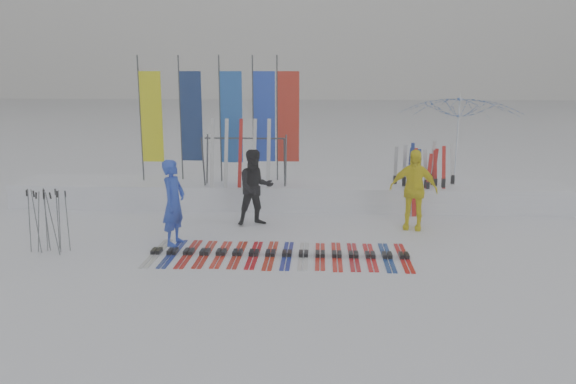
# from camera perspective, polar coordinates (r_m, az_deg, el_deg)

# --- Properties ---
(ground) EXTENTS (120.00, 120.00, 0.00)m
(ground) POSITION_cam_1_polar(r_m,az_deg,el_deg) (10.12, -1.67, -7.45)
(ground) COLOR white
(ground) RESTS_ON ground
(snow_bank) EXTENTS (14.00, 1.60, 0.60)m
(snow_bank) POSITION_cam_1_polar(r_m,az_deg,el_deg) (14.46, -0.10, -0.20)
(snow_bank) COLOR white
(snow_bank) RESTS_ON ground
(person_blue) EXTENTS (0.54, 0.70, 1.71)m
(person_blue) POSITION_cam_1_polar(r_m,az_deg,el_deg) (11.32, -11.54, -1.05)
(person_blue) COLOR blue
(person_blue) RESTS_ON ground
(person_black) EXTENTS (1.01, 0.91, 1.71)m
(person_black) POSITION_cam_1_polar(r_m,az_deg,el_deg) (12.54, -3.34, 0.45)
(person_black) COLOR black
(person_black) RESTS_ON ground
(person_yellow) EXTENTS (1.11, 0.68, 1.76)m
(person_yellow) POSITION_cam_1_polar(r_m,az_deg,el_deg) (12.49, 12.62, 0.25)
(person_yellow) COLOR #FFF010
(person_yellow) RESTS_ON ground
(tent_canopy) EXTENTS (3.90, 3.94, 2.86)m
(tent_canopy) POSITION_cam_1_polar(r_m,az_deg,el_deg) (15.68, 16.94, 4.43)
(tent_canopy) COLOR white
(tent_canopy) RESTS_ON ground
(ski_row) EXTENTS (4.84, 1.70, 0.07)m
(ski_row) POSITION_cam_1_polar(r_m,az_deg,el_deg) (10.61, -0.98, -6.30)
(ski_row) COLOR #B6B8BD
(ski_row) RESTS_ON ground
(pole_cluster) EXTENTS (0.78, 0.58, 1.25)m
(pole_cluster) POSITION_cam_1_polar(r_m,az_deg,el_deg) (11.62, -23.19, -2.71)
(pole_cluster) COLOR #595B60
(pole_cluster) RESTS_ON ground
(feather_flags) EXTENTS (4.08, 0.27, 3.20)m
(feather_flags) POSITION_cam_1_polar(r_m,az_deg,el_deg) (14.58, -6.50, 7.56)
(feather_flags) COLOR #383A3F
(feather_flags) RESTS_ON ground
(ski_rack) EXTENTS (2.04, 0.80, 1.23)m
(ski_rack) POSITION_cam_1_polar(r_m,az_deg,el_deg) (13.97, -4.39, 3.85)
(ski_rack) COLOR #383A3F
(ski_rack) RESTS_ON ground
(upright_skis) EXTENTS (1.51, 1.00, 1.70)m
(upright_skis) POSITION_cam_1_polar(r_m,az_deg,el_deg) (14.15, 13.53, 1.23)
(upright_skis) COLOR silver
(upright_skis) RESTS_ON ground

